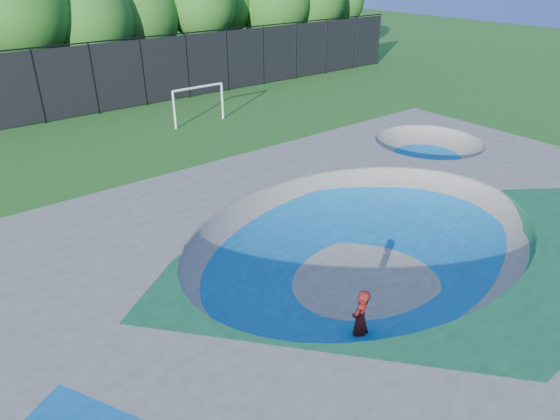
# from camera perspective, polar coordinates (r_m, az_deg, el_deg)

# --- Properties ---
(ground) EXTENTS (120.00, 120.00, 0.00)m
(ground) POSITION_cam_1_polar(r_m,az_deg,el_deg) (14.87, 9.38, -7.17)
(ground) COLOR #1E5718
(ground) RESTS_ON ground
(skate_deck) EXTENTS (22.00, 14.00, 1.50)m
(skate_deck) POSITION_cam_1_polar(r_m,az_deg,el_deg) (14.47, 9.60, -4.71)
(skate_deck) COLOR gray
(skate_deck) RESTS_ON ground
(skater) EXTENTS (0.66, 0.53, 1.59)m
(skater) POSITION_cam_1_polar(r_m,az_deg,el_deg) (11.91, 9.13, -12.28)
(skater) COLOR red
(skater) RESTS_ON ground
(skateboard) EXTENTS (0.81, 0.40, 0.05)m
(skateboard) POSITION_cam_1_polar(r_m,az_deg,el_deg) (12.41, 8.87, -15.03)
(skateboard) COLOR black
(skateboard) RESTS_ON ground
(soccer_goal) EXTENTS (3.10, 0.12, 2.05)m
(soccer_goal) POSITION_cam_1_polar(r_m,az_deg,el_deg) (27.94, -9.30, 12.54)
(soccer_goal) COLOR white
(soccer_goal) RESTS_ON ground
(fence) EXTENTS (48.09, 0.09, 4.04)m
(fence) POSITION_cam_1_polar(r_m,az_deg,el_deg) (31.12, -20.55, 13.99)
(fence) COLOR black
(fence) RESTS_ON ground
(treeline) EXTENTS (52.58, 7.47, 8.47)m
(treeline) POSITION_cam_1_polar(r_m,az_deg,el_deg) (35.58, -21.86, 20.05)
(treeline) COLOR #472E23
(treeline) RESTS_ON ground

